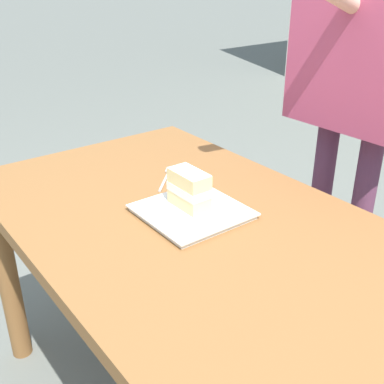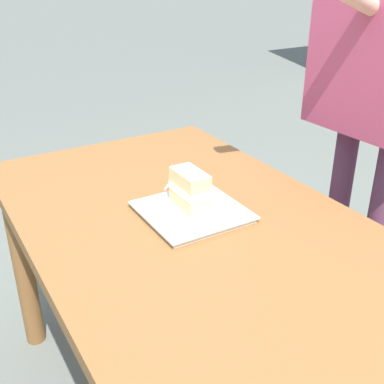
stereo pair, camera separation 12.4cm
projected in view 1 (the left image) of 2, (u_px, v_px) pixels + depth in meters
The scene contains 5 objects.
patio_table at pixel (213, 267), 1.22m from camera, with size 1.50×0.80×0.72m.
dessert_plate at pixel (192, 212), 1.26m from camera, with size 0.25×0.25×0.02m.
cake_slice at pixel (189, 189), 1.25m from camera, with size 0.12×0.07×0.10m.
dessert_fork at pixel (166, 177), 1.47m from camera, with size 0.13×0.13×0.01m.
diner_person at pixel (364, 44), 1.48m from camera, with size 0.45×0.59×1.63m.
Camera 1 is at (0.78, -0.65, 1.33)m, focal length 45.14 mm.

